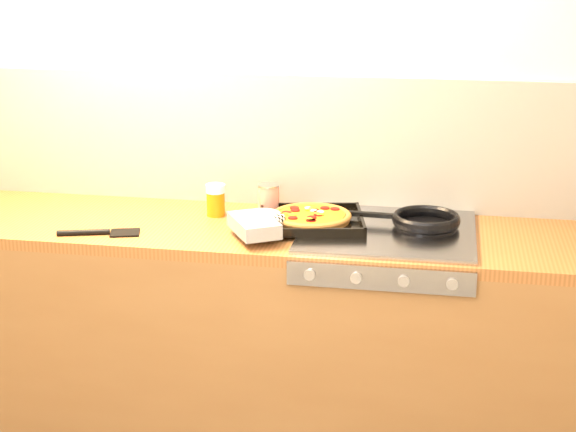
% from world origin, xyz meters
% --- Properties ---
extents(room_shell, '(3.20, 3.20, 3.20)m').
position_xyz_m(room_shell, '(0.00, 1.39, 1.15)').
color(room_shell, white).
rests_on(room_shell, ground).
extents(counter_run, '(3.20, 0.62, 0.90)m').
position_xyz_m(counter_run, '(0.00, 1.10, 0.45)').
color(counter_run, brown).
rests_on(counter_run, ground).
extents(stovetop, '(0.60, 0.56, 0.02)m').
position_xyz_m(stovetop, '(0.45, 1.10, 0.91)').
color(stovetop, gray).
rests_on(stovetop, counter_run).
extents(pizza_on_tray, '(0.49, 0.49, 0.06)m').
position_xyz_m(pizza_on_tray, '(0.13, 1.08, 0.94)').
color(pizza_on_tray, black).
rests_on(pizza_on_tray, stovetop).
extents(frying_pan, '(0.40, 0.25, 0.04)m').
position_xyz_m(frying_pan, '(0.57, 1.15, 0.94)').
color(frying_pan, black).
rests_on(frying_pan, stovetop).
extents(tomato_can, '(0.09, 0.09, 0.12)m').
position_xyz_m(tomato_can, '(-0.00, 1.25, 0.96)').
color(tomato_can, '#9E1E0C').
rests_on(tomato_can, counter_run).
extents(juice_glass, '(0.07, 0.07, 0.12)m').
position_xyz_m(juice_glass, '(-0.19, 1.20, 0.96)').
color(juice_glass, '#CD640C').
rests_on(juice_glass, counter_run).
extents(wooden_spoon, '(0.30, 0.04, 0.02)m').
position_xyz_m(wooden_spoon, '(0.21, 1.33, 0.91)').
color(wooden_spoon, '#AF8F4A').
rests_on(wooden_spoon, counter_run).
extents(black_spatula, '(0.28, 0.13, 0.02)m').
position_xyz_m(black_spatula, '(-0.53, 0.91, 0.91)').
color(black_spatula, black).
rests_on(black_spatula, counter_run).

